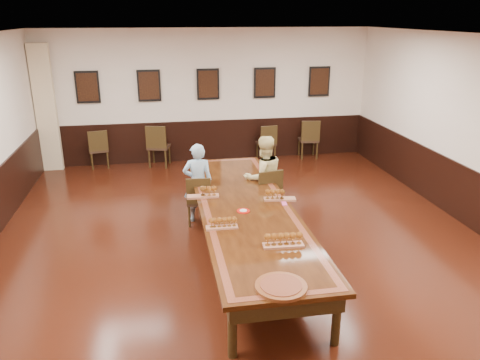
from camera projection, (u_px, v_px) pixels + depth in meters
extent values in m
cube|color=black|center=(246.00, 251.00, 7.30)|extent=(8.00, 10.00, 0.02)
cube|color=white|center=(247.00, 36.00, 6.23)|extent=(8.00, 10.00, 0.02)
cube|color=beige|center=(208.00, 96.00, 11.42)|extent=(8.00, 0.02, 3.20)
imported|color=#4F92C6|center=(198.00, 183.00, 8.15)|extent=(0.54, 0.37, 1.42)
imported|color=#F1DF96|center=(263.00, 177.00, 8.29)|extent=(0.85, 0.72, 1.51)
cube|color=#E04A99|center=(284.00, 204.00, 7.14)|extent=(0.09, 0.15, 0.01)
cube|color=beige|center=(46.00, 109.00, 10.68)|extent=(0.45, 0.18, 2.90)
cube|color=black|center=(209.00, 140.00, 11.76)|extent=(7.98, 0.04, 1.00)
cube|color=black|center=(480.00, 204.00, 7.78)|extent=(0.04, 9.98, 1.00)
cube|color=black|center=(246.00, 208.00, 7.06)|extent=(1.40, 5.00, 0.06)
cube|color=brown|center=(246.00, 206.00, 7.05)|extent=(1.28, 4.88, 0.00)
cube|color=black|center=(246.00, 206.00, 7.05)|extent=(1.10, 4.70, 0.00)
cube|color=black|center=(246.00, 217.00, 7.11)|extent=(1.25, 4.85, 0.18)
cylinder|color=black|center=(232.00, 329.00, 4.94)|extent=(0.10, 0.10, 0.69)
cylinder|color=black|center=(337.00, 318.00, 5.13)|extent=(0.10, 0.10, 0.69)
cylinder|color=black|center=(195.00, 183.00, 9.24)|extent=(0.10, 0.10, 0.69)
cylinder|color=black|center=(253.00, 179.00, 9.43)|extent=(0.10, 0.10, 0.69)
cube|color=black|center=(87.00, 87.00, 10.79)|extent=(0.54, 0.03, 0.74)
cube|color=black|center=(87.00, 87.00, 10.78)|extent=(0.46, 0.01, 0.64)
cube|color=black|center=(149.00, 86.00, 11.02)|extent=(0.54, 0.03, 0.74)
cube|color=black|center=(149.00, 86.00, 11.00)|extent=(0.46, 0.01, 0.64)
cube|color=black|center=(208.00, 84.00, 11.25)|extent=(0.54, 0.03, 0.74)
cube|color=black|center=(208.00, 84.00, 11.23)|extent=(0.46, 0.01, 0.64)
cube|color=black|center=(265.00, 83.00, 11.48)|extent=(0.54, 0.03, 0.74)
cube|color=black|center=(265.00, 83.00, 11.46)|extent=(0.46, 0.01, 0.64)
cube|color=black|center=(319.00, 81.00, 11.71)|extent=(0.54, 0.03, 0.74)
cube|color=black|center=(319.00, 82.00, 11.69)|extent=(0.46, 0.01, 0.64)
cube|color=#91553D|center=(203.00, 196.00, 7.39)|extent=(0.51, 0.19, 0.03)
cube|color=#91553D|center=(280.00, 199.00, 7.29)|extent=(0.51, 0.21, 0.03)
cube|color=#91553D|center=(222.00, 227.00, 6.33)|extent=(0.44, 0.15, 0.03)
cube|color=#91553D|center=(283.00, 245.00, 5.83)|extent=(0.52, 0.18, 0.03)
cylinder|color=red|center=(243.00, 211.00, 6.86)|extent=(0.19, 0.19, 0.02)
cylinder|color=silver|center=(243.00, 210.00, 6.86)|extent=(0.11, 0.11, 0.01)
cylinder|color=#572611|center=(281.00, 287.00, 4.94)|extent=(0.63, 0.63, 0.04)
cylinder|color=brown|center=(281.00, 285.00, 4.93)|extent=(0.50, 0.50, 0.01)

